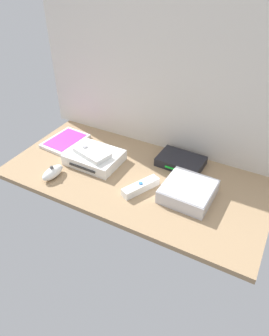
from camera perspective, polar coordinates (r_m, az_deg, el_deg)
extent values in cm
cube|color=#9E7F5B|center=(120.09, 0.00, -1.91)|extent=(100.00, 48.00, 2.00)
cube|color=silver|center=(123.35, 5.68, 16.67)|extent=(110.00, 1.20, 64.00)
cube|color=white|center=(126.90, -7.33, 1.95)|extent=(21.17, 16.22, 4.40)
cube|color=#2D2D2D|center=(121.73, -9.53, 0.01)|extent=(12.01, 0.73, 0.80)
cube|color=silver|center=(110.50, 9.76, -4.24)|extent=(17.51, 17.51, 5.00)
cube|color=silver|center=(108.80, 9.90, -3.19)|extent=(16.81, 16.81, 0.30)
cube|color=white|center=(142.47, -12.50, 4.84)|extent=(14.98, 19.96, 1.40)
cube|color=#B233B2|center=(142.07, -12.54, 5.10)|extent=(12.34, 17.13, 0.16)
cube|color=black|center=(125.85, 8.45, 1.22)|extent=(18.36, 12.54, 3.40)
cube|color=#19D833|center=(121.15, 7.30, -0.25)|extent=(8.01, 0.64, 0.60)
cube|color=white|center=(112.36, 1.13, -3.46)|extent=(9.58, 14.92, 3.00)
cylinder|color=#387FDB|center=(111.27, 1.14, -2.79)|extent=(1.40, 1.40, 0.40)
ellipsoid|color=white|center=(122.06, -14.70, -0.81)|extent=(4.98, 10.24, 4.00)
sphere|color=#4C4C4C|center=(120.66, -14.88, 0.09)|extent=(1.40, 1.40, 1.40)
cube|color=white|center=(124.00, -7.71, 2.78)|extent=(15.97, 11.42, 2.00)
cylinder|color=#99999E|center=(126.03, -8.94, 3.92)|extent=(2.45, 2.45, 0.40)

